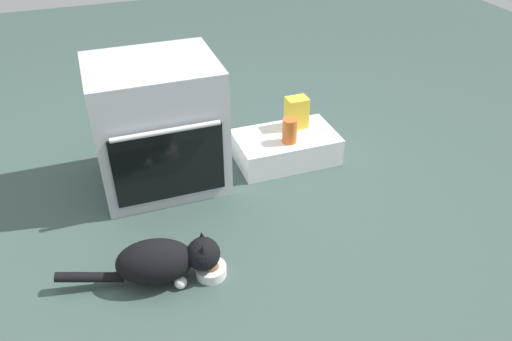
# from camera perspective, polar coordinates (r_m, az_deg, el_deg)

# --- Properties ---
(ground) EXTENTS (8.00, 8.00, 0.00)m
(ground) POSITION_cam_1_polar(r_m,az_deg,el_deg) (2.35, -8.37, -7.65)
(ground) COLOR #384C47
(oven) EXTENTS (0.62, 0.55, 0.67)m
(oven) POSITION_cam_1_polar(r_m,az_deg,el_deg) (2.56, -11.25, 5.13)
(oven) COLOR #B7BABF
(oven) RESTS_ON ground
(pantry_cabinet) EXTENTS (0.56, 0.34, 0.16)m
(pantry_cabinet) POSITION_cam_1_polar(r_m,az_deg,el_deg) (2.82, 3.44, 2.72)
(pantry_cabinet) COLOR white
(pantry_cabinet) RESTS_ON ground
(food_bowl) EXTENTS (0.13, 0.13, 0.08)m
(food_bowl) POSITION_cam_1_polar(r_m,az_deg,el_deg) (2.15, -5.22, -11.30)
(food_bowl) COLOR white
(food_bowl) RESTS_ON ground
(cat) EXTENTS (0.67, 0.25, 0.21)m
(cat) POSITION_cam_1_polar(r_m,az_deg,el_deg) (2.10, -10.62, -10.16)
(cat) COLOR black
(cat) RESTS_ON ground
(sauce_jar) EXTENTS (0.08, 0.08, 0.14)m
(sauce_jar) POSITION_cam_1_polar(r_m,az_deg,el_deg) (2.68, 3.91, 4.61)
(sauce_jar) COLOR #D16023
(sauce_jar) RESTS_ON pantry_cabinet
(snack_bag) EXTENTS (0.12, 0.09, 0.18)m
(snack_bag) POSITION_cam_1_polar(r_m,az_deg,el_deg) (2.83, 4.70, 6.68)
(snack_bag) COLOR yellow
(snack_bag) RESTS_ON pantry_cabinet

